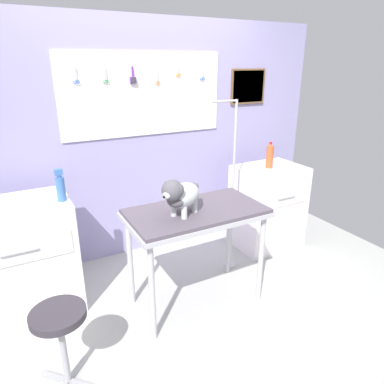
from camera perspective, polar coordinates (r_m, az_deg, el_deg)
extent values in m
cube|color=#A8AAA3|center=(2.99, 2.61, -19.40)|extent=(4.40, 4.00, 0.04)
cube|color=#968FBF|center=(3.54, -7.84, 8.05)|extent=(4.00, 0.06, 2.30)
cube|color=white|center=(3.44, -7.69, 15.46)|extent=(1.59, 0.02, 0.76)
cylinder|color=gray|center=(3.25, -18.65, 19.14)|extent=(0.01, 0.02, 0.01)
cube|color=silver|center=(3.24, -18.58, 17.90)|extent=(0.01, 0.00, 0.11)
cube|color=silver|center=(3.24, -18.36, 17.92)|extent=(0.01, 0.00, 0.11)
torus|color=blue|center=(3.24, -18.55, 16.60)|extent=(0.03, 0.01, 0.03)
torus|color=blue|center=(3.25, -18.09, 16.66)|extent=(0.03, 0.01, 0.03)
cylinder|color=gray|center=(3.31, -14.11, 19.55)|extent=(0.01, 0.02, 0.01)
cube|color=silver|center=(3.30, -14.06, 18.33)|extent=(0.01, 0.00, 0.11)
cube|color=silver|center=(3.30, -13.85, 18.35)|extent=(0.01, 0.00, 0.11)
torus|color=#39964F|center=(3.30, -14.07, 17.06)|extent=(0.03, 0.01, 0.03)
torus|color=#39964F|center=(3.31, -13.62, 17.10)|extent=(0.03, 0.01, 0.03)
cylinder|color=gray|center=(3.38, -9.78, 19.69)|extent=(0.01, 0.02, 0.01)
cylinder|color=#6A3095|center=(3.37, -9.67, 18.76)|extent=(0.02, 0.02, 0.09)
cube|color=#6A3095|center=(3.37, -9.59, 17.53)|extent=(0.06, 0.02, 0.06)
cube|color=#333338|center=(3.36, -9.50, 17.53)|extent=(0.05, 0.01, 0.05)
cylinder|color=gray|center=(3.47, -5.78, 19.60)|extent=(0.01, 0.02, 0.01)
cube|color=silver|center=(3.46, -5.76, 18.44)|extent=(0.01, 0.00, 0.11)
cube|color=silver|center=(3.46, -5.57, 18.45)|extent=(0.01, 0.00, 0.11)
torus|color=orange|center=(3.46, -5.83, 17.23)|extent=(0.03, 0.01, 0.03)
torus|color=orange|center=(3.47, -5.42, 17.25)|extent=(0.03, 0.01, 0.03)
cylinder|color=gray|center=(3.56, -2.34, 20.81)|extent=(0.01, 0.02, 0.01)
cube|color=silver|center=(3.55, -2.34, 19.68)|extent=(0.01, 0.00, 0.11)
cube|color=silver|center=(3.55, -2.15, 19.69)|extent=(0.01, 0.00, 0.11)
torus|color=orange|center=(3.54, -2.43, 18.50)|extent=(0.03, 0.01, 0.03)
torus|color=orange|center=(3.56, -2.03, 18.51)|extent=(0.03, 0.01, 0.03)
cylinder|color=gray|center=(3.68, 1.66, 20.17)|extent=(0.01, 0.02, 0.01)
cube|color=silver|center=(3.67, 1.65, 19.08)|extent=(0.01, 0.00, 0.11)
cube|color=silver|center=(3.68, 1.82, 19.08)|extent=(0.01, 0.00, 0.11)
torus|color=blue|center=(3.67, 1.53, 17.94)|extent=(0.03, 0.01, 0.03)
torus|color=blue|center=(3.68, 1.90, 17.94)|extent=(0.03, 0.01, 0.03)
cube|color=brown|center=(4.02, 9.12, 16.62)|extent=(0.43, 0.02, 0.37)
cube|color=#B08448|center=(4.01, 9.17, 16.62)|extent=(0.40, 0.01, 0.33)
cylinder|color=#B7B7BC|center=(2.55, -6.53, -16.06)|extent=(0.04, 0.04, 0.77)
cylinder|color=#B7B7BC|center=(2.96, 11.15, -10.64)|extent=(0.04, 0.04, 0.77)
cylinder|color=#B7B7BC|center=(2.92, -10.04, -11.11)|extent=(0.04, 0.04, 0.77)
cylinder|color=#B7B7BC|center=(3.28, 6.03, -7.07)|extent=(0.04, 0.04, 0.77)
cube|color=#B7B7BC|center=(2.70, 0.68, -3.72)|extent=(1.07, 0.59, 0.03)
cube|color=#544B56|center=(2.69, 0.68, -3.11)|extent=(1.04, 0.57, 0.03)
cylinder|color=#B7B7BC|center=(3.57, 6.15, -11.69)|extent=(0.11, 0.11, 0.01)
cylinder|color=#B7B7BC|center=(3.22, 6.69, 0.41)|extent=(0.02, 0.02, 1.60)
cylinder|color=#B7B7BC|center=(2.98, 5.36, 14.52)|extent=(0.24, 0.02, 0.02)
cylinder|color=silver|center=(2.51, -1.28, -3.26)|extent=(0.04, 0.04, 0.10)
cylinder|color=silver|center=(2.56, -2.99, -2.83)|extent=(0.04, 0.04, 0.10)
cylinder|color=silver|center=(2.62, 0.40, -2.20)|extent=(0.04, 0.04, 0.10)
cylinder|color=silver|center=(2.67, -1.27, -1.81)|extent=(0.04, 0.04, 0.10)
ellipsoid|color=silver|center=(2.55, -1.35, -0.52)|extent=(0.36, 0.32, 0.17)
ellipsoid|color=#535158|center=(2.47, -2.69, -1.46)|extent=(0.16, 0.17, 0.09)
sphere|color=#535158|center=(2.41, -3.23, 0.25)|extent=(0.15, 0.15, 0.15)
ellipsoid|color=silver|center=(2.36, -4.12, -0.56)|extent=(0.09, 0.08, 0.05)
sphere|color=black|center=(2.34, -4.55, -0.78)|extent=(0.02, 0.02, 0.02)
ellipsoid|color=#535158|center=(2.38, -1.75, 0.33)|extent=(0.06, 0.05, 0.08)
ellipsoid|color=#535158|center=(2.45, -4.28, 0.87)|extent=(0.06, 0.05, 0.08)
sphere|color=#535158|center=(2.66, 0.34, 0.86)|extent=(0.06, 0.06, 0.06)
cube|color=white|center=(3.08, -25.98, -9.70)|extent=(0.80, 0.56, 0.91)
cube|color=silver|center=(2.74, -26.24, -8.79)|extent=(0.70, 0.01, 0.18)
cylinder|color=#99999E|center=(2.73, -26.23, -8.87)|extent=(0.24, 0.02, 0.02)
cube|color=white|center=(3.84, 12.16, -2.33)|extent=(0.68, 0.52, 0.88)
cube|color=silver|center=(3.59, 15.07, -0.88)|extent=(0.60, 0.01, 0.18)
cylinder|color=#99999E|center=(3.58, 15.16, -0.92)|extent=(0.20, 0.02, 0.02)
cylinder|color=#9E9EA3|center=(2.46, -20.16, -23.19)|extent=(0.04, 0.04, 0.50)
cube|color=#9E9EA3|center=(2.67, -18.15, -25.65)|extent=(0.16, 0.16, 0.02)
cube|color=#9E9EA3|center=(2.67, -21.36, -26.24)|extent=(0.16, 0.16, 0.02)
cube|color=#9E9EA3|center=(2.58, -17.48, -27.73)|extent=(0.16, 0.16, 0.02)
cylinder|color=#373139|center=(2.29, -21.02, -18.20)|extent=(0.32, 0.32, 0.04)
cylinder|color=#3D6EB9|center=(2.79, -20.60, 0.42)|extent=(0.07, 0.07, 0.18)
cylinder|color=#3D6EB9|center=(2.76, -20.86, 2.41)|extent=(0.03, 0.03, 0.02)
cube|color=#3E6EB6|center=(2.75, -20.95, 3.06)|extent=(0.06, 0.04, 0.04)
cylinder|color=#BA532A|center=(3.64, 12.55, 5.60)|extent=(0.07, 0.07, 0.23)
cone|color=#BA532A|center=(3.61, 12.70, 7.49)|extent=(0.07, 0.07, 0.02)
cylinder|color=red|center=(3.60, 12.72, 7.81)|extent=(0.03, 0.03, 0.02)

